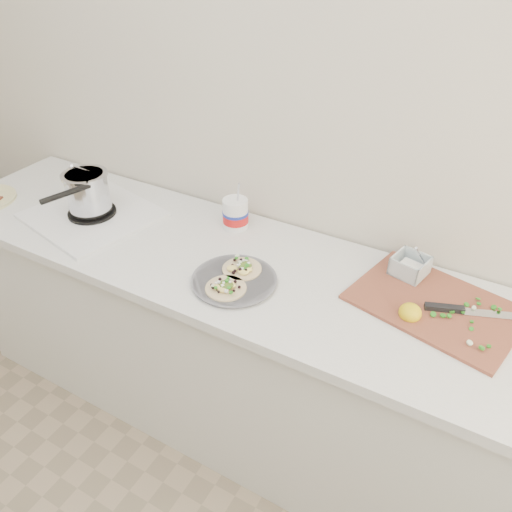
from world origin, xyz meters
The scene contains 5 objects.
counter centered at (0.00, 1.43, 0.45)m, with size 2.44×0.66×0.90m.
stove centered at (-0.58, 1.39, 0.98)m, with size 0.57×0.54×0.23m.
taco_plate centered at (0.17, 1.30, 0.92)m, with size 0.30×0.30×0.04m.
tub centered at (-0.01, 1.61, 0.97)m, with size 0.10×0.10×0.23m.
cutboard centered at (0.80, 1.53, 0.92)m, with size 0.58×0.46×0.08m.
Camera 1 is at (0.91, 0.15, 1.96)m, focal length 35.00 mm.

